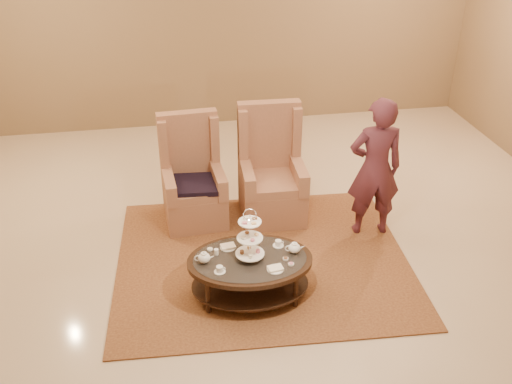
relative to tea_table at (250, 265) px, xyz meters
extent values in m
plane|color=beige|center=(0.23, 0.39, -0.36)|extent=(8.00, 8.00, 0.00)
cube|color=silver|center=(0.23, 0.39, -0.36)|extent=(8.00, 8.00, 0.02)
cube|color=#8D6F4D|center=(0.23, 4.39, 1.39)|extent=(8.00, 0.04, 3.50)
cube|color=#946334|center=(0.22, 0.54, -0.35)|extent=(3.20, 2.72, 0.02)
cylinder|color=black|center=(-0.42, -0.19, -0.17)|extent=(0.05, 0.05, 0.39)
cylinder|color=black|center=(0.39, -0.24, -0.17)|extent=(0.05, 0.05, 0.39)
cylinder|color=black|center=(-0.39, 0.24, -0.17)|extent=(0.05, 0.05, 0.39)
cylinder|color=black|center=(0.42, 0.19, -0.17)|extent=(0.05, 0.05, 0.39)
cylinder|color=white|center=(0.00, 0.00, 0.33)|extent=(0.01, 0.01, 0.49)
torus|color=white|center=(0.00, 0.00, 0.57)|extent=(0.13, 0.02, 0.13)
cylinder|color=white|center=(0.00, 0.00, 0.14)|extent=(0.29, 0.29, 0.01)
cylinder|color=white|center=(0.00, 0.00, 0.32)|extent=(0.26, 0.26, 0.01)
cylinder|color=white|center=(0.00, 0.00, 0.49)|extent=(0.23, 0.23, 0.01)
cylinder|color=#C76678|center=(0.08, -0.01, 0.16)|extent=(0.04, 0.04, 0.03)
cylinder|color=#DFAC6F|center=(0.01, 0.07, 0.16)|extent=(0.04, 0.04, 0.03)
cylinder|color=brown|center=(-0.07, 0.00, 0.16)|extent=(0.04, 0.04, 0.03)
cylinder|color=silver|center=(-0.01, -0.08, 0.16)|extent=(0.04, 0.04, 0.03)
ellipsoid|color=#DFAC6F|center=(0.07, 0.01, 0.34)|extent=(0.05, 0.05, 0.03)
ellipsoid|color=brown|center=(-0.02, 0.06, 0.34)|extent=(0.05, 0.05, 0.03)
ellipsoid|color=silver|center=(-0.07, -0.02, 0.34)|extent=(0.05, 0.05, 0.03)
ellipsoid|color=#C76678|center=(0.02, -0.07, 0.34)|extent=(0.05, 0.05, 0.03)
cube|color=brown|center=(0.05, 0.03, 0.51)|extent=(0.05, 0.03, 0.02)
cube|color=silver|center=(-0.03, 0.05, 0.51)|extent=(0.05, 0.03, 0.02)
cube|color=#C76678|center=(-0.05, -0.03, 0.51)|extent=(0.05, 0.03, 0.02)
cube|color=#DFAC6F|center=(0.03, -0.05, 0.51)|extent=(0.05, 0.03, 0.02)
ellipsoid|color=white|center=(-0.43, 0.01, 0.14)|extent=(0.13, 0.13, 0.09)
cylinder|color=white|center=(-0.43, 0.01, 0.19)|extent=(0.06, 0.06, 0.01)
sphere|color=white|center=(-0.43, 0.01, 0.20)|extent=(0.02, 0.02, 0.02)
cone|color=white|center=(-0.36, 0.00, 0.14)|extent=(0.07, 0.03, 0.05)
torus|color=white|center=(-0.49, 0.01, 0.14)|extent=(0.07, 0.02, 0.07)
ellipsoid|color=white|center=(0.43, 0.02, 0.14)|extent=(0.13, 0.13, 0.09)
cylinder|color=white|center=(0.43, 0.02, 0.19)|extent=(0.06, 0.06, 0.01)
sphere|color=white|center=(0.43, 0.02, 0.20)|extent=(0.02, 0.02, 0.02)
cone|color=white|center=(0.51, 0.01, 0.14)|extent=(0.07, 0.03, 0.05)
torus|color=white|center=(0.37, 0.02, 0.14)|extent=(0.07, 0.02, 0.07)
cylinder|color=white|center=(-0.30, -0.16, 0.09)|extent=(0.11, 0.11, 0.01)
cylinder|color=white|center=(-0.30, -0.16, 0.12)|extent=(0.07, 0.07, 0.05)
torus|color=white|center=(-0.27, -0.16, 0.12)|extent=(0.04, 0.01, 0.04)
cylinder|color=white|center=(0.30, 0.15, 0.09)|extent=(0.11, 0.11, 0.01)
cylinder|color=white|center=(0.30, 0.15, 0.12)|extent=(0.07, 0.07, 0.05)
torus|color=white|center=(0.34, 0.15, 0.12)|extent=(0.04, 0.01, 0.04)
cylinder|color=white|center=(-0.18, 0.21, 0.09)|extent=(0.17, 0.17, 0.01)
cube|color=white|center=(-0.18, 0.21, 0.10)|extent=(0.15, 0.12, 0.02)
cylinder|color=white|center=(0.20, -0.21, 0.09)|extent=(0.17, 0.17, 0.01)
cube|color=white|center=(0.20, -0.21, 0.10)|extent=(0.15, 0.12, 0.02)
cylinder|color=white|center=(-0.31, 0.12, 0.11)|extent=(0.05, 0.05, 0.06)
cylinder|color=white|center=(0.36, -0.16, 0.09)|extent=(0.06, 0.06, 0.01)
cylinder|color=#C76678|center=(0.36, -0.16, 0.10)|extent=(0.04, 0.04, 0.01)
cylinder|color=white|center=(0.33, -0.07, 0.09)|extent=(0.06, 0.06, 0.01)
cylinder|color=brown|center=(0.33, -0.07, 0.10)|extent=(0.04, 0.04, 0.01)
cylinder|color=white|center=(-0.36, 0.20, 0.09)|extent=(0.06, 0.06, 0.01)
cylinder|color=silver|center=(-0.36, 0.20, 0.10)|extent=(0.04, 0.04, 0.01)
cube|color=#A86D4F|center=(-0.42, 1.45, -0.16)|extent=(0.73, 0.73, 0.41)
cube|color=#A86D4F|center=(-0.41, 1.40, 0.10)|extent=(0.62, 0.62, 0.10)
cube|color=#A86D4F|center=(-0.43, 1.73, 0.27)|extent=(0.69, 0.18, 1.27)
cube|color=#A86D4F|center=(-0.72, 1.67, 0.56)|extent=(0.11, 0.22, 0.58)
cube|color=#A86D4F|center=(-0.14, 1.71, 0.56)|extent=(0.11, 0.22, 0.58)
cube|color=#A86D4F|center=(-0.69, 1.38, 0.17)|extent=(0.16, 0.62, 0.25)
cube|color=#A86D4F|center=(-0.13, 1.42, 0.17)|extent=(0.16, 0.62, 0.25)
cube|color=black|center=(-0.41, 1.37, 0.16)|extent=(0.57, 0.52, 0.06)
cube|color=#A86D4F|center=(0.49, 1.39, -0.15)|extent=(0.75, 0.75, 0.43)
cube|color=#A86D4F|center=(0.49, 1.34, 0.12)|extent=(0.64, 0.64, 0.10)
cube|color=#A86D4F|center=(0.50, 1.69, 0.31)|extent=(0.73, 0.17, 1.34)
cube|color=#A86D4F|center=(0.19, 1.66, 0.62)|extent=(0.11, 0.23, 0.62)
cube|color=#A86D4F|center=(0.81, 1.64, 0.62)|extent=(0.11, 0.23, 0.62)
cube|color=#A86D4F|center=(0.19, 1.35, 0.21)|extent=(0.15, 0.65, 0.27)
cube|color=#A86D4F|center=(0.79, 1.33, 0.21)|extent=(0.15, 0.65, 0.27)
imported|color=#50222D|center=(1.52, 0.88, 0.45)|extent=(0.62, 0.44, 1.62)
camera|label=1|loc=(-0.69, -4.29, 3.30)|focal=40.00mm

